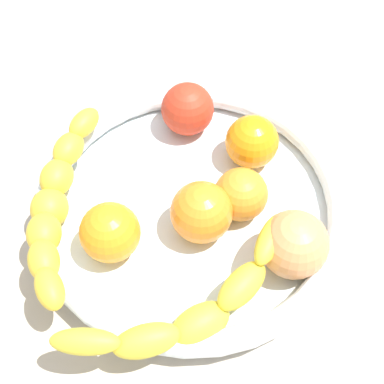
# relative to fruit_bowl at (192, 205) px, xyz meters

# --- Properties ---
(kitchen_counter) EXTENTS (1.20, 1.20, 0.03)m
(kitchen_counter) POSITION_rel_fruit_bowl_xyz_m (0.00, 0.00, -0.04)
(kitchen_counter) COLOR #B9AB99
(kitchen_counter) RESTS_ON ground
(fruit_bowl) EXTENTS (0.34, 0.34, 0.04)m
(fruit_bowl) POSITION_rel_fruit_bowl_xyz_m (0.00, 0.00, 0.00)
(fruit_bowl) COLOR silver
(fruit_bowl) RESTS_ON kitchen_counter
(banana_draped_left) EXTENTS (0.16, 0.22, 0.06)m
(banana_draped_left) POSITION_rel_fruit_bowl_xyz_m (-0.13, -0.01, 0.03)
(banana_draped_left) COLOR yellow
(banana_draped_left) RESTS_ON fruit_bowl
(banana_draped_right) EXTENTS (0.26, 0.07, 0.06)m
(banana_draped_right) POSITION_rel_fruit_bowl_xyz_m (-0.02, 0.14, 0.03)
(banana_draped_right) COLOR yellow
(banana_draped_right) RESTS_ON fruit_bowl
(orange_front) EXTENTS (0.06, 0.06, 0.06)m
(orange_front) POSITION_rel_fruit_bowl_xyz_m (-0.00, -0.05, 0.02)
(orange_front) COLOR orange
(orange_front) RESTS_ON fruit_bowl
(orange_mid_left) EXTENTS (0.06, 0.06, 0.06)m
(orange_mid_left) POSITION_rel_fruit_bowl_xyz_m (0.07, -0.07, 0.03)
(orange_mid_left) COLOR orange
(orange_mid_left) RESTS_ON fruit_bowl
(orange_mid_right) EXTENTS (0.07, 0.07, 0.07)m
(orange_mid_right) POSITION_rel_fruit_bowl_xyz_m (-0.03, -0.01, 0.03)
(orange_mid_right) COLOR orange
(orange_mid_right) RESTS_ON fruit_bowl
(orange_rear) EXTENTS (0.06, 0.06, 0.06)m
(orange_rear) POSITION_rel_fruit_bowl_xyz_m (-0.05, 0.08, 0.03)
(orange_rear) COLOR orange
(orange_rear) RESTS_ON fruit_bowl
(tomato_red) EXTENTS (0.06, 0.06, 0.06)m
(tomato_red) POSITION_rel_fruit_bowl_xyz_m (0.12, 0.01, 0.03)
(tomato_red) COLOR red
(tomato_red) RESTS_ON fruit_bowl
(peach_blush) EXTENTS (0.07, 0.07, 0.07)m
(peach_blush) POSITION_rel_fruit_bowl_xyz_m (-0.06, -0.10, 0.03)
(peach_blush) COLOR #F2985A
(peach_blush) RESTS_ON fruit_bowl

